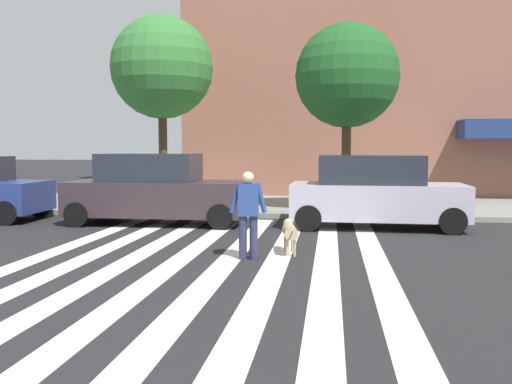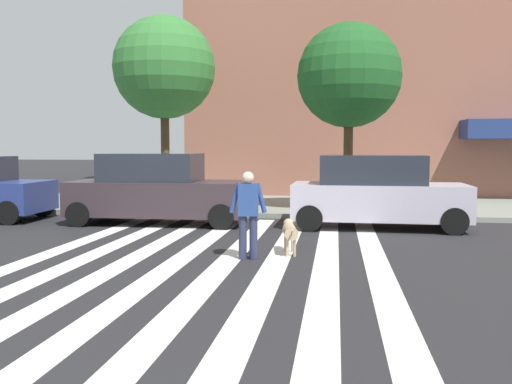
# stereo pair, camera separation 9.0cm
# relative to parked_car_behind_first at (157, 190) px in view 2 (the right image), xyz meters

# --- Properties ---
(ground_plane) EXTENTS (160.00, 160.00, 0.00)m
(ground_plane) POSITION_rel_parked_car_behind_first_xyz_m (2.95, -5.89, -0.92)
(ground_plane) COLOR #232326
(sidewalk_far) EXTENTS (80.00, 6.00, 0.15)m
(sidewalk_far) POSITION_rel_parked_car_behind_first_xyz_m (2.95, 4.47, -0.85)
(sidewalk_far) COLOR gray
(sidewalk_far) RESTS_ON ground_plane
(crosswalk_stripes) EXTENTS (6.75, 14.12, 0.01)m
(crosswalk_stripes) POSITION_rel_parked_car_behind_first_xyz_m (2.44, -5.89, -0.92)
(crosswalk_stripes) COLOR silver
(crosswalk_stripes) RESTS_ON ground_plane
(parked_car_behind_first) EXTENTS (4.81, 2.01, 1.92)m
(parked_car_behind_first) POSITION_rel_parked_car_behind_first_xyz_m (0.00, 0.00, 0.00)
(parked_car_behind_first) COLOR #352A2F
(parked_car_behind_first) RESTS_ON ground_plane
(parked_car_third_in_line) EXTENTS (4.44, 1.98, 1.89)m
(parked_car_third_in_line) POSITION_rel_parked_car_behind_first_xyz_m (5.89, 0.00, 0.00)
(parked_car_third_in_line) COLOR #B9B2C5
(parked_car_third_in_line) RESTS_ON ground_plane
(street_tree_nearest) EXTENTS (3.38, 3.38, 6.27)m
(street_tree_nearest) POSITION_rel_parked_car_behind_first_xyz_m (-0.85, 3.43, 3.78)
(street_tree_nearest) COLOR #4C3823
(street_tree_nearest) RESTS_ON sidewalk_far
(street_tree_middle) EXTENTS (3.15, 3.15, 5.68)m
(street_tree_middle) POSITION_rel_parked_car_behind_first_xyz_m (5.20, 2.63, 3.31)
(street_tree_middle) COLOR #4C3823
(street_tree_middle) RESTS_ON sidewalk_far
(pedestrian_dog_walker) EXTENTS (0.71, 0.30, 1.64)m
(pedestrian_dog_walker) POSITION_rel_parked_car_behind_first_xyz_m (3.24, -4.40, 0.01)
(pedestrian_dog_walker) COLOR #282D4C
(pedestrian_dog_walker) RESTS_ON ground_plane
(dog_on_leash) EXTENTS (0.37, 1.07, 0.65)m
(dog_on_leash) POSITION_rel_parked_car_behind_first_xyz_m (3.96, -3.75, -0.48)
(dog_on_leash) COLOR tan
(dog_on_leash) RESTS_ON ground_plane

